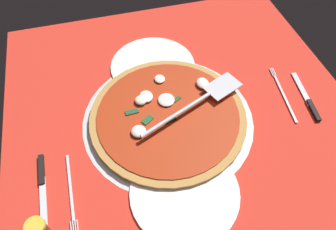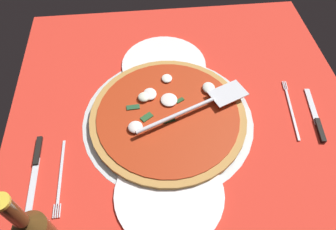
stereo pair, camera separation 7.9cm
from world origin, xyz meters
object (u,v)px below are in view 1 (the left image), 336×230
(pizza_server, at_px, (198,102))
(dinner_plate_right, at_px, (153,66))
(pizza, at_px, (168,115))
(place_setting_near, at_px, (295,98))
(place_setting_far, at_px, (56,190))
(dinner_plate_left, at_px, (185,192))

(pizza_server, bearing_deg, dinner_plate_right, 87.78)
(pizza, distance_m, place_setting_near, 0.35)
(pizza_server, bearing_deg, pizza, 160.01)
(place_setting_near, distance_m, place_setting_far, 0.65)
(dinner_plate_left, relative_size, place_setting_near, 1.06)
(dinner_plate_right, bearing_deg, pizza_server, -159.69)
(pizza_server, distance_m, place_setting_far, 0.39)
(dinner_plate_right, height_order, place_setting_far, place_setting_far)
(pizza, relative_size, place_setting_far, 1.94)
(dinner_plate_right, relative_size, place_setting_far, 1.20)
(dinner_plate_right, bearing_deg, pizza, 177.51)
(place_setting_near, bearing_deg, dinner_plate_left, 123.59)
(pizza_server, bearing_deg, place_setting_near, -28.85)
(dinner_plate_left, height_order, pizza, pizza)
(pizza_server, relative_size, place_setting_near, 1.32)
(pizza, distance_m, pizza_server, 0.08)
(dinner_plate_left, distance_m, place_setting_near, 0.41)
(dinner_plate_right, height_order, pizza, pizza)
(place_setting_far, bearing_deg, pizza, 112.87)
(pizza, xyz_separation_m, pizza_server, (0.00, -0.08, 0.02))
(dinner_plate_right, relative_size, pizza, 0.62)
(place_setting_far, bearing_deg, dinner_plate_left, 72.87)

